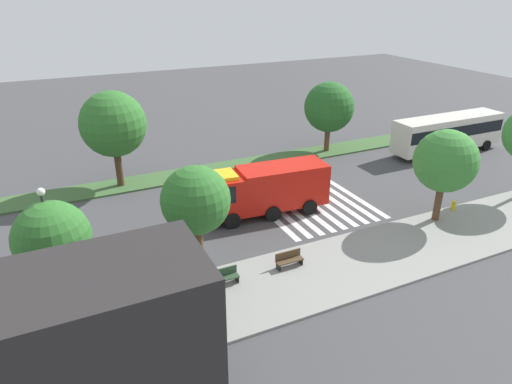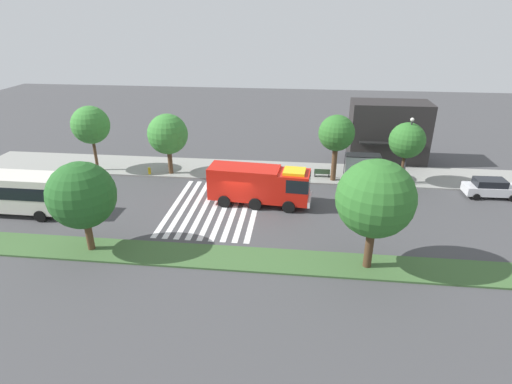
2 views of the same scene
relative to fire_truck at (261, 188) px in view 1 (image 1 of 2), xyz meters
name	(u,v)px [view 1 (image 1 of 2)]	position (x,y,z in m)	size (l,w,h in m)	color
ground_plane	(279,201)	(-2.08, -1.25, -1.96)	(120.00, 120.00, 0.00)	#424244
sidewalk	(354,263)	(-2.08, 8.06, -1.89)	(60.00, 5.89, 0.14)	gray
median_strip	(237,166)	(-2.08, -9.12, -1.89)	(60.00, 3.00, 0.14)	#3D6033
crosswalk	(302,196)	(-4.08, -1.25, -1.95)	(7.65, 11.46, 0.01)	silver
fire_truck	(261,188)	(0.00, 0.00, 0.00)	(9.21, 3.42, 3.46)	red
transit_bus	(448,131)	(-21.75, -4.11, 0.13)	(11.60, 2.91, 3.51)	silver
bus_stop_shelter	(147,276)	(9.54, 6.85, -0.07)	(3.50, 1.40, 2.46)	#4C4C51
bench_near_shelter	(224,277)	(5.54, 6.81, -1.36)	(1.60, 0.50, 0.90)	#2D472D
bench_west_of_shelter	(289,259)	(1.56, 6.81, -1.36)	(1.60, 0.50, 0.90)	#4C3823
street_lamp	(52,244)	(13.39, 5.72, 2.09)	(0.36, 0.36, 6.68)	#2D2D30
storefront_building	(85,362)	(12.92, 13.12, 1.42)	(8.49, 5.04, 6.75)	#282626
sidewalk_tree_west	(446,161)	(-10.27, 6.12, 2.40)	(4.10, 4.10, 6.30)	#513823
sidewalk_tree_center	(196,201)	(6.62, 6.12, 3.01)	(3.51, 3.51, 6.65)	#513823
sidewalk_tree_east	(52,239)	(13.32, 6.12, 2.54)	(3.42, 3.42, 6.10)	#47301E
median_tree_far_west	(329,107)	(-11.49, -9.12, 2.41)	(4.65, 4.65, 6.57)	#513823
median_tree_west	(113,124)	(8.03, -9.12, 3.18)	(5.01, 5.01, 7.52)	#47301E
fire_hydrant	(453,206)	(-12.45, 5.62, -1.47)	(0.28, 0.28, 0.70)	gold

